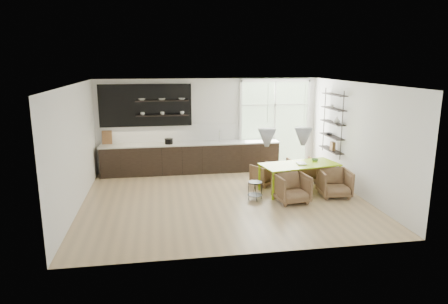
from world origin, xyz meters
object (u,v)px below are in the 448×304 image
(dining_table, at_px, (300,166))
(armchair_back_right, at_px, (302,170))
(armchair_back_left, at_px, (265,174))
(armchair_front_left, at_px, (292,188))
(wire_stool, at_px, (255,188))
(armchair_front_right, at_px, (335,183))

(dining_table, relative_size, armchair_back_right, 2.88)
(dining_table, height_order, armchair_back_left, dining_table)
(armchair_back_left, relative_size, armchair_front_left, 0.83)
(dining_table, bearing_deg, wire_stool, -169.40)
(armchair_front_right, bearing_deg, dining_table, 148.43)
(armchair_back_left, height_order, armchair_front_left, armchair_front_left)
(dining_table, distance_m, armchair_back_left, 1.12)
(armchair_front_right, bearing_deg, armchair_front_left, -164.08)
(armchair_front_left, distance_m, wire_stool, 0.90)
(armchair_front_left, height_order, armchair_front_right, armchair_front_left)
(armchair_front_right, bearing_deg, wire_stool, -176.33)
(armchair_back_left, xyz_separation_m, armchair_front_left, (0.27, -1.52, 0.06))
(armchair_back_left, height_order, wire_stool, armchair_back_left)
(wire_stool, bearing_deg, armchair_front_left, -18.79)
(dining_table, distance_m, wire_stool, 1.48)
(dining_table, relative_size, wire_stool, 4.63)
(armchair_back_left, relative_size, armchair_front_right, 0.84)
(armchair_back_left, relative_size, armchair_back_right, 0.86)
(armchair_front_left, bearing_deg, armchair_front_right, 3.23)
(dining_table, distance_m, armchair_back_right, 0.95)
(dining_table, distance_m, armchair_front_right, 1.00)
(armchair_back_left, bearing_deg, wire_stool, 37.75)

